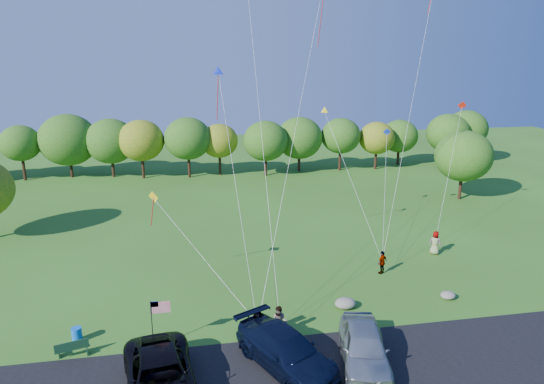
% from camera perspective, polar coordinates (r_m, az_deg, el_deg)
% --- Properties ---
extents(ground, '(140.00, 140.00, 0.00)m').
position_cam_1_polar(ground, '(28.77, 1.28, -15.74)').
color(ground, '#305C1A').
rests_on(ground, ground).
extents(asphalt_lane, '(44.00, 6.00, 0.06)m').
position_cam_1_polar(asphalt_lane, '(25.51, 3.18, -20.30)').
color(asphalt_lane, black).
rests_on(asphalt_lane, ground).
extents(treeline, '(75.88, 27.63, 8.53)m').
position_cam_1_polar(treeline, '(60.88, -4.55, 6.00)').
color(treeline, '#351F13').
rests_on(treeline, ground).
extents(minivan_dark, '(3.99, 7.10, 1.88)m').
position_cam_1_polar(minivan_dark, '(23.90, -12.95, -20.67)').
color(minivan_dark, black).
rests_on(minivan_dark, asphalt_lane).
extents(minivan_navy, '(5.13, 6.81, 1.84)m').
position_cam_1_polar(minivan_navy, '(25.20, 1.64, -18.16)').
color(minivan_navy, black).
rests_on(minivan_navy, asphalt_lane).
extents(minivan_silver, '(3.47, 5.99, 1.92)m').
position_cam_1_polar(minivan_silver, '(25.80, 10.79, -17.46)').
color(minivan_silver, '#9EA3A8').
rests_on(minivan_silver, asphalt_lane).
extents(flyer_a, '(0.72, 0.74, 1.71)m').
position_cam_1_polar(flyer_a, '(27.42, -1.78, -15.38)').
color(flyer_a, '#4C4C59').
rests_on(flyer_a, ground).
extents(flyer_b, '(1.10, 1.00, 1.83)m').
position_cam_1_polar(flyer_b, '(27.57, 0.88, -15.05)').
color(flyer_b, '#4C4C59').
rests_on(flyer_b, ground).
extents(flyer_c, '(1.12, 0.86, 1.54)m').
position_cam_1_polar(flyer_c, '(27.61, -1.59, -15.35)').
color(flyer_c, '#4C4C59').
rests_on(flyer_c, ground).
extents(flyer_d, '(1.06, 0.89, 1.70)m').
position_cam_1_polar(flyer_d, '(35.68, 12.84, -8.07)').
color(flyer_d, '#4C4C59').
rests_on(flyer_d, ground).
extents(flyer_e, '(1.09, 1.03, 1.87)m').
position_cam_1_polar(flyer_e, '(40.08, 18.64, -5.69)').
color(flyer_e, '#4C4C59').
rests_on(flyer_e, ground).
extents(park_bench, '(1.64, 0.68, 0.92)m').
position_cam_1_polar(park_bench, '(28.19, -22.44, -16.63)').
color(park_bench, '#153C22').
rests_on(park_bench, ground).
extents(trash_barrel, '(0.54, 0.54, 0.81)m').
position_cam_1_polar(trash_barrel, '(29.45, -21.97, -15.29)').
color(trash_barrel, blue).
rests_on(trash_barrel, ground).
extents(flag_assembly, '(1.02, 0.67, 2.78)m').
position_cam_1_polar(flag_assembly, '(26.74, -13.34, -13.62)').
color(flag_assembly, black).
rests_on(flag_assembly, ground).
extents(boulder_near, '(1.31, 1.02, 0.65)m').
position_cam_1_polar(boulder_near, '(30.92, 8.62, -12.83)').
color(boulder_near, gray).
rests_on(boulder_near, ground).
extents(boulder_far, '(0.98, 0.81, 0.51)m').
position_cam_1_polar(boulder_far, '(33.61, 20.00, -11.34)').
color(boulder_far, gray).
rests_on(boulder_far, ground).
extents(kites_aloft, '(26.71, 10.65, 18.64)m').
position_cam_1_polar(kites_aloft, '(37.57, 5.82, 21.46)').
color(kites_aloft, '#FF1C1F').
rests_on(kites_aloft, ground).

